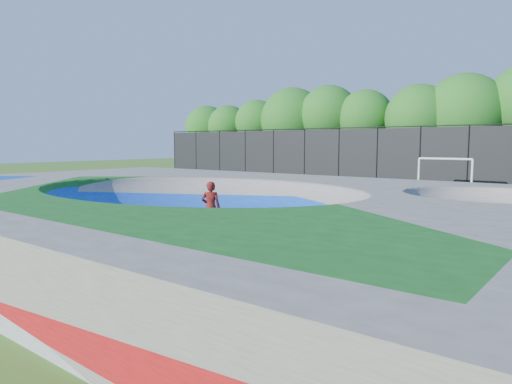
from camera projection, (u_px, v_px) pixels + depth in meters
ground at (195, 235)px, 14.08m from camera, size 120.00×120.00×0.00m
skate_deck at (195, 211)px, 14.01m from camera, size 22.00×14.00×1.50m
skater at (211, 208)px, 14.29m from camera, size 0.72×0.67×1.65m
skateboard at (211, 233)px, 14.37m from camera, size 0.78×0.58×0.05m
soccer_goal at (445, 169)px, 26.30m from camera, size 3.07×0.12×2.03m
fence at (420, 155)px, 30.40m from camera, size 48.09×0.09×4.04m
treeline at (470, 114)px, 32.89m from camera, size 53.27×7.55×8.40m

